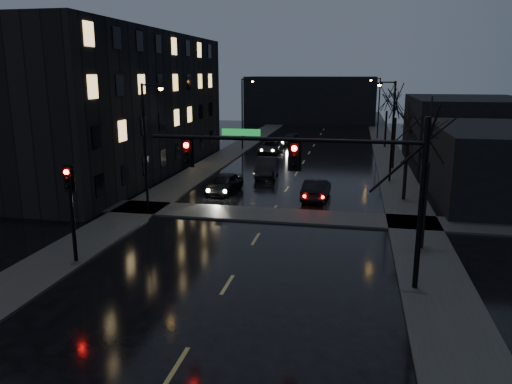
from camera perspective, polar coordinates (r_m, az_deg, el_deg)
The scene contains 22 objects.
sidewalk_left at distance 48.39m, azimuth -5.01°, elevation 3.23°, with size 3.00×140.00×0.12m, color #2D2D2B.
sidewalk_right at distance 46.62m, azimuth 15.50°, elevation 2.40°, with size 3.00×140.00×0.12m, color #2D2D2B.
sidewalk_cross at distance 30.82m, azimuth 1.61°, elevation -2.64°, with size 40.00×3.00×0.12m, color #2D2D2B.
apartment_block at distance 46.08m, azimuth -16.69°, elevation 9.66°, with size 12.00×30.00×12.00m, color black.
commercial_right_near at distance 38.66m, azimuth 27.02°, elevation 2.90°, with size 10.00×14.00×5.00m, color black.
commercial_right_far at distance 60.17m, azimuth 23.00°, elevation 7.05°, with size 12.00×18.00×6.00m, color black.
far_block at distance 89.17m, azimuth 6.30°, elevation 10.40°, with size 22.00×10.00×8.00m, color black.
signal_mast at distance 20.07m, azimuth 7.95°, elevation 2.63°, with size 11.11×0.41×7.00m.
signal_pole_left at distance 23.96m, azimuth -20.41°, elevation -0.88°, with size 0.35×0.41×4.53m.
tree_near at distance 25.04m, azimuth 19.32°, elevation 7.26°, with size 3.52×3.52×8.08m.
tree_mid_a at distance 34.97m, azimuth 17.12°, elevation 8.32°, with size 3.30×3.30×7.58m.
tree_mid_b at distance 46.86m, azimuth 15.80°, elevation 10.52°, with size 3.74×3.74×8.59m.
tree_far at distance 60.84m, azimuth 14.82°, elevation 10.62°, with size 3.43×3.43×7.88m.
streetlight_l_near at distance 31.55m, azimuth -12.27°, elevation 6.19°, with size 1.53×0.28×8.00m.
streetlight_l_far at distance 57.22m, azimuth -1.38°, elevation 9.61°, with size 1.53×0.28×8.00m.
streetlight_r_mid at distance 40.95m, azimuth 15.08°, elevation 7.63°, with size 1.53×0.28×8.00m.
streetlight_r_far at distance 68.85m, azimuth 13.70°, elevation 9.88°, with size 1.53×0.28×8.00m.
oncoming_car_a at distance 36.62m, azimuth -3.60°, elevation 1.01°, with size 1.71×4.25×1.45m, color black.
oncoming_car_b at distance 42.48m, azimuth 1.27°, elevation 2.87°, with size 1.70×4.88×1.61m, color black.
oncoming_car_c at distance 54.87m, azimuth 1.67°, elevation 5.14°, with size 2.25×4.88×1.36m, color black.
oncoming_car_d at distance 61.00m, azimuth 3.87°, elevation 5.93°, with size 1.84×4.53×1.31m, color black.
lead_car at distance 34.99m, azimuth 6.90°, elevation 0.33°, with size 1.51×4.33×1.43m, color black.
Camera 1 is at (4.97, -10.69, 8.58)m, focal length 35.00 mm.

